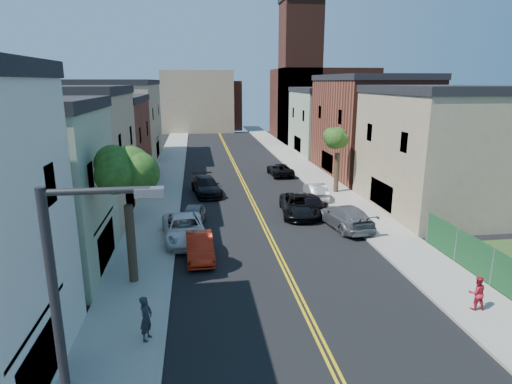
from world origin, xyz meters
name	(u,v)px	position (x,y,z in m)	size (l,w,h in m)	color
sidewalk_left	(166,175)	(-7.90, 40.00, 0.07)	(3.20, 100.00, 0.15)	gray
sidewalk_right	(308,170)	(7.90, 40.00, 0.07)	(3.20, 100.00, 0.15)	gray
curb_left	(183,174)	(-6.15, 40.00, 0.07)	(0.30, 100.00, 0.15)	gray
curb_right	(293,171)	(6.15, 40.00, 0.07)	(0.30, 100.00, 0.15)	gray
bldg_left_palegrn	(10,196)	(-14.00, 16.00, 4.25)	(9.00, 8.00, 8.50)	gray
bldg_left_tan_near	(62,160)	(-14.00, 25.00, 4.50)	(9.00, 10.00, 9.00)	#998466
bldg_left_brick	(97,145)	(-14.00, 36.00, 4.00)	(9.00, 12.00, 8.00)	brown
bldg_left_tan_far	(120,123)	(-14.00, 50.00, 4.75)	(9.00, 16.00, 9.50)	#998466
bldg_right_tan	(439,153)	(14.00, 24.00, 4.50)	(9.00, 12.00, 9.00)	#998466
bldg_right_brick	(369,128)	(14.00, 38.00, 5.00)	(9.00, 14.00, 10.00)	brown
bldg_right_palegrn	(329,123)	(14.00, 52.00, 4.25)	(9.00, 12.00, 8.50)	gray
church	(317,97)	(16.33, 67.07, 7.24)	(16.20, 14.20, 22.60)	#4C2319
backdrop_left	(198,101)	(-4.00, 82.00, 6.00)	(14.00, 8.00, 12.00)	#998466
backdrop_center	(217,105)	(0.00, 86.00, 5.00)	(10.00, 8.00, 10.00)	brown
tree_left_mid	(125,154)	(-7.88, 14.01, 6.58)	(5.20, 5.20, 9.29)	#362A1B
tree_right_far	(339,130)	(7.92, 30.01, 5.76)	(4.40, 4.40, 8.03)	#362A1B
street_lamp	(73,363)	(-7.01, 1.00, 4.72)	(2.14, 0.25, 8.00)	black
red_sedan	(200,247)	(-4.57, 16.74, 0.71)	(1.49, 4.28, 1.41)	#B31F0B
white_pickup	(184,229)	(-5.50, 19.75, 0.79)	(2.61, 5.67, 1.58)	silver
grey_car_left	(193,216)	(-4.99, 22.62, 0.69)	(1.64, 4.07, 1.39)	slate
black_car_left	(206,186)	(-3.80, 31.14, 0.79)	(2.21, 5.45, 1.58)	black
grey_car_right	(345,217)	(5.50, 20.70, 0.80)	(2.25, 5.54, 1.61)	#575A5F
black_car_right	(307,202)	(3.80, 24.70, 0.79)	(1.87, 4.66, 1.59)	black
silver_car_right	(316,191)	(5.50, 28.23, 0.71)	(1.50, 4.29, 1.41)	#A0A2A7
dark_car_right_far	(280,170)	(4.32, 38.08, 0.66)	(2.18, 4.73, 1.31)	black
black_suv_lane	(299,205)	(3.00, 24.02, 0.77)	(2.56, 5.56, 1.54)	black
pedestrian_left	(146,318)	(-6.70, 8.71, 1.05)	(0.66, 0.43, 1.81)	#23232A
pedestrian_right	(477,293)	(7.37, 9.06, 0.92)	(0.75, 0.59, 1.55)	red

